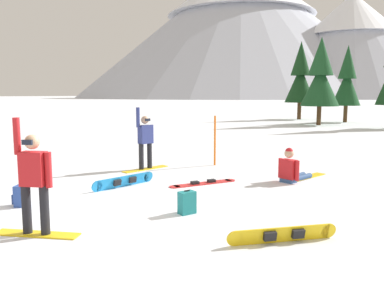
% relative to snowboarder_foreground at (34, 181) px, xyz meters
% --- Properties ---
extents(ground_plane, '(800.00, 800.00, 0.00)m').
position_rel_snowboarder_foreground_xyz_m(ground_plane, '(-0.27, 1.30, -0.91)').
color(ground_plane, white).
extents(snowboarder_foreground, '(1.45, 0.77, 1.94)m').
position_rel_snowboarder_foreground_xyz_m(snowboarder_foreground, '(0.00, 0.00, 0.00)').
color(snowboarder_foreground, yellow).
rests_on(snowboarder_foreground, ground_plane).
extents(snowboarder_midground, '(0.72, 1.61, 1.92)m').
position_rel_snowboarder_foreground_xyz_m(snowboarder_midground, '(-1.80, 5.53, -0.02)').
color(snowboarder_midground, yellow).
rests_on(snowboarder_midground, ground_plane).
extents(snowboarder_background, '(0.97, 1.81, 0.92)m').
position_rel_snowboarder_foreground_xyz_m(snowboarder_background, '(2.62, 6.08, -0.60)').
color(snowboarder_background, '#335184').
rests_on(snowboarder_background, ground_plane).
extents(loose_snowboard_near_right, '(0.57, 1.79, 0.28)m').
position_rel_snowboarder_foreground_xyz_m(loose_snowboard_near_right, '(-0.90, 3.38, -0.77)').
color(loose_snowboard_near_right, '#1E8CD8').
rests_on(loose_snowboard_near_right, ground_plane).
extents(loose_snowboard_near_left, '(1.30, 1.74, 0.09)m').
position_rel_snowboarder_foreground_xyz_m(loose_snowboard_near_left, '(0.69, 4.64, -0.89)').
color(loose_snowboard_near_left, red).
rests_on(loose_snowboard_near_left, ground_plane).
extents(loose_snowboard_far_spare, '(1.43, 1.29, 0.26)m').
position_rel_snowboarder_foreground_xyz_m(loose_snowboard_far_spare, '(3.66, 1.66, -0.78)').
color(loose_snowboard_far_spare, yellow).
rests_on(loose_snowboard_far_spare, ground_plane).
extents(backpack_blue, '(0.35, 0.38, 0.47)m').
position_rel_snowboarder_foreground_xyz_m(backpack_blue, '(-1.70, 1.00, -0.70)').
color(backpack_blue, '#2D4C9E').
rests_on(backpack_blue, ground_plane).
extents(backpack_teal, '(0.35, 0.38, 0.47)m').
position_rel_snowboarder_foreground_xyz_m(backpack_teal, '(1.58, 2.23, -0.70)').
color(backpack_teal, '#1E7A7F').
rests_on(backpack_teal, ground_plane).
extents(trail_marker_pole, '(0.06, 0.06, 1.62)m').
position_rel_snowboarder_foreground_xyz_m(trail_marker_pole, '(-0.25, 7.23, -0.10)').
color(trail_marker_pole, orange).
rests_on(trail_marker_pole, ground_plane).
extents(pine_tree_slender, '(2.74, 2.74, 7.10)m').
position_rel_snowboarder_foreground_xyz_m(pine_tree_slender, '(-3.81, 32.35, 2.95)').
color(pine_tree_slender, '#472D19').
rests_on(pine_tree_slender, ground_plane).
extents(pine_tree_tall, '(2.27, 2.27, 6.31)m').
position_rel_snowboarder_foreground_xyz_m(pine_tree_tall, '(0.50, 30.42, 2.52)').
color(pine_tree_tall, '#472D19').
rests_on(pine_tree_tall, ground_plane).
extents(pine_tree_broad, '(2.84, 2.84, 6.52)m').
position_rel_snowboarder_foreground_xyz_m(pine_tree_broad, '(-0.79, 26.23, 2.65)').
color(pine_tree_broad, '#472D19').
rests_on(pine_tree_broad, ground_plane).
extents(peak_north_spur, '(214.27, 214.27, 87.90)m').
position_rel_snowboarder_foreground_xyz_m(peak_north_spur, '(-96.84, 243.34, 45.01)').
color(peak_north_spur, '#B2B7C6').
rests_on(peak_north_spur, ground_plane).
extents(peak_east_ridge, '(109.31, 109.31, 56.25)m').
position_rel_snowboarder_foreground_xyz_m(peak_east_ridge, '(-25.96, 227.44, 28.47)').
color(peak_east_ridge, '#B2B7C6').
rests_on(peak_east_ridge, ground_plane).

